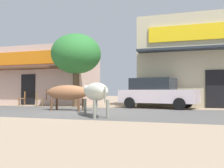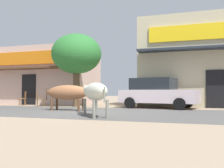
# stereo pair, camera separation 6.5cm
# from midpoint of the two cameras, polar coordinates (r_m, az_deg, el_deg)

# --- Properties ---
(ground) EXTENTS (80.00, 80.00, 0.00)m
(ground) POSITION_cam_midpoint_polar(r_m,az_deg,el_deg) (11.08, -5.31, -6.43)
(ground) COLOR tan
(asphalt_road) EXTENTS (72.00, 5.76, 0.00)m
(asphalt_road) POSITION_cam_midpoint_polar(r_m,az_deg,el_deg) (11.08, -5.31, -6.42)
(asphalt_road) COLOR #575553
(asphalt_road) RESTS_ON ground
(storefront_left_cafe) EXTENTS (7.04, 5.71, 4.16)m
(storefront_left_cafe) POSITION_cam_midpoint_polar(r_m,az_deg,el_deg) (20.10, -14.43, 1.66)
(storefront_left_cafe) COLOR #CDAB9E
(storefront_left_cafe) RESTS_ON ground
(storefront_right_club) EXTENTS (7.45, 5.71, 5.44)m
(storefront_right_club) POSITION_cam_midpoint_polar(r_m,az_deg,el_deg) (17.12, 19.91, 4.44)
(storefront_right_club) COLOR #BEB391
(storefront_right_club) RESTS_ON ground
(roadside_tree) EXTENTS (3.00, 3.00, 4.39)m
(roadside_tree) POSITION_cam_midpoint_polar(r_m,az_deg,el_deg) (15.22, -8.04, 6.76)
(roadside_tree) COLOR brown
(roadside_tree) RESTS_ON ground
(parked_hatchback_car) EXTENTS (4.38, 2.56, 1.64)m
(parked_hatchback_car) POSITION_cam_midpoint_polar(r_m,az_deg,el_deg) (13.80, 10.50, -1.99)
(parked_hatchback_car) COLOR silver
(parked_hatchback_car) RESTS_ON ground
(cow_near_brown) EXTENTS (2.85, 0.75, 1.22)m
(cow_near_brown) POSITION_cam_midpoint_polar(r_m,az_deg,el_deg) (12.05, -9.79, -1.98)
(cow_near_brown) COLOR #97603D
(cow_near_brown) RESTS_ON ground
(cow_far_dark) EXTENTS (2.02, 2.54, 1.23)m
(cow_far_dark) POSITION_cam_midpoint_polar(r_m,az_deg,el_deg) (9.14, -3.78, -1.83)
(cow_far_dark) COLOR beige
(cow_far_dark) RESTS_ON ground
(cafe_chair_near_tree) EXTENTS (0.60, 0.60, 0.92)m
(cafe_chair_near_tree) POSITION_cam_midpoint_polar(r_m,az_deg,el_deg) (17.49, -19.57, -2.94)
(cafe_chair_near_tree) COLOR brown
(cafe_chair_near_tree) RESTS_ON ground
(cafe_chair_by_doorway) EXTENTS (0.60, 0.60, 0.92)m
(cafe_chair_by_doorway) POSITION_cam_midpoint_polar(r_m,az_deg,el_deg) (16.06, -16.34, -3.08)
(cafe_chair_by_doorway) COLOR brown
(cafe_chair_by_doorway) RESTS_ON ground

